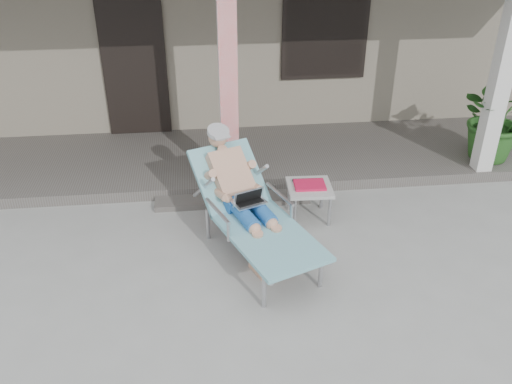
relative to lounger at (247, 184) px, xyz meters
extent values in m
plane|color=#9E9E99|center=(-0.10, -0.86, -0.81)|extent=(60.00, 60.00, 0.00)
cube|color=gray|center=(-0.10, 5.64, 0.69)|extent=(10.00, 5.00, 3.00)
cube|color=black|center=(-1.40, 3.11, 0.39)|extent=(0.95, 0.06, 2.10)
cube|color=black|center=(1.50, 3.11, 0.84)|extent=(1.20, 0.06, 1.30)
cube|color=black|center=(1.50, 3.11, 0.84)|extent=(1.32, 0.05, 1.42)
cube|color=#605B56|center=(-0.10, 2.14, -0.73)|extent=(10.00, 2.00, 0.15)
cube|color=red|center=(-0.10, 1.29, 0.65)|extent=(0.22, 0.22, 2.61)
cube|color=silver|center=(3.40, 1.29, 0.65)|extent=(0.22, 0.22, 2.61)
cube|color=#605B56|center=(-0.10, 0.99, -0.77)|extent=(2.00, 0.30, 0.07)
cylinder|color=#B7B7BC|center=(0.06, -1.04, -0.61)|extent=(0.05, 0.05, 0.39)
cylinder|color=#B7B7BC|center=(0.67, -0.80, -0.61)|extent=(0.05, 0.05, 0.39)
cylinder|color=#B7B7BC|center=(-0.44, 0.21, -0.61)|extent=(0.05, 0.05, 0.39)
cylinder|color=#B7B7BC|center=(0.17, 0.46, -0.61)|extent=(0.05, 0.05, 0.39)
cube|color=#B7B7BC|center=(0.18, -0.46, -0.40)|extent=(1.08, 1.43, 0.03)
cube|color=#7EB6C2|center=(0.18, -0.46, -0.38)|extent=(1.19, 1.51, 0.04)
cube|color=#B7B7BC|center=(-0.16, 0.40, -0.16)|extent=(0.83, 0.81, 0.52)
cube|color=#7EB6C2|center=(-0.16, 0.40, -0.12)|extent=(0.96, 0.92, 0.59)
cylinder|color=#ADADB0|center=(-0.27, 0.68, 0.34)|extent=(0.33, 0.33, 0.14)
cube|color=silver|center=(0.02, -0.04, -0.20)|extent=(0.41, 0.36, 0.25)
cube|color=#B5B5B0|center=(0.81, 0.53, -0.38)|extent=(0.55, 0.55, 0.04)
cylinder|color=#B7B7BC|center=(0.60, 0.32, -0.61)|extent=(0.04, 0.04, 0.40)
cylinder|color=#B7B7BC|center=(1.02, 0.32, -0.61)|extent=(0.04, 0.04, 0.40)
cylinder|color=#B7B7BC|center=(0.60, 0.74, -0.61)|extent=(0.04, 0.04, 0.40)
cylinder|color=#B7B7BC|center=(1.02, 0.74, -0.61)|extent=(0.04, 0.04, 0.40)
cube|color=#D71642|center=(0.81, 0.53, -0.35)|extent=(0.38, 0.29, 0.03)
cube|color=black|center=(0.81, 0.67, -0.35)|extent=(0.37, 0.04, 0.04)
imported|color=#26591E|center=(3.70, 1.63, -0.04)|extent=(1.17, 1.03, 1.23)
camera|label=1|loc=(-0.47, -5.07, 2.79)|focal=38.00mm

